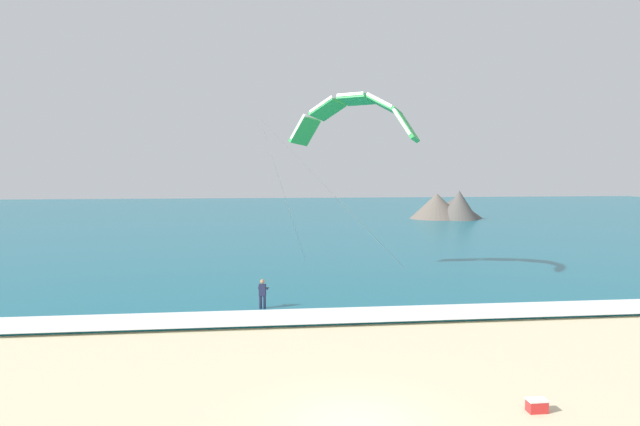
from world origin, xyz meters
TOP-DOWN VIEW (x-y plane):
  - ground_plane at (0.00, 0.00)m, footprint 200.00×200.00m
  - sea at (0.00, 70.29)m, footprint 200.00×120.00m
  - surf_foam at (0.00, 11.29)m, footprint 200.00×2.82m
  - surfboard at (-2.34, 13.14)m, footprint 0.73×1.46m
  - kitesurfer at (-2.34, 13.16)m, footprint 0.59×0.59m
  - kite_primary at (3.60, 20.45)m, footprint 9.73×10.14m
  - headland_right at (25.54, 64.73)m, footprint 11.60×10.53m
  - cooler_box at (5.50, 0.22)m, footprint 0.58×0.38m

SIDE VIEW (x-z plane):
  - ground_plane at x=0.00m, z-range 0.00..0.00m
  - surfboard at x=-2.34m, z-range -0.02..0.07m
  - sea at x=0.00m, z-range 0.00..0.20m
  - cooler_box at x=5.50m, z-range 0.00..0.40m
  - surf_foam at x=0.00m, z-range 0.20..0.24m
  - kitesurfer at x=-2.34m, z-range 0.10..1.79m
  - headland_right at x=25.54m, z-range -0.32..4.02m
  - kite_primary at x=3.60m, z-range 5.31..16.07m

